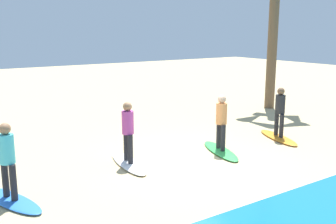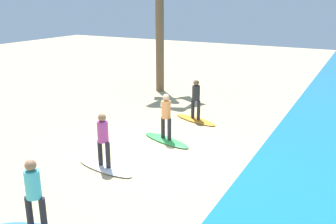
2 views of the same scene
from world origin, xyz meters
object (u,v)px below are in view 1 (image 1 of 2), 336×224
(surfboard_white, at_px, (129,163))
(surfer_white, at_px, (128,128))
(surfer_orange, at_px, (280,108))
(surfer_green, at_px, (221,118))
(surfer_blue, at_px, (7,156))
(surfboard_green, at_px, (220,151))
(surfboard_blue, at_px, (11,200))
(surfboard_orange, at_px, (278,137))

(surfboard_white, relative_size, surfer_white, 1.28)
(surfer_orange, height_order, surfer_white, same)
(surfer_green, bearing_deg, surfer_blue, 1.38)
(surfer_green, relative_size, surfer_blue, 1.00)
(surfer_green, xyz_separation_m, surfer_blue, (6.01, 0.15, 0.00))
(surfboard_green, relative_size, surfboard_white, 1.00)
(surfboard_blue, distance_m, surfer_blue, 0.99)
(surfboard_white, relative_size, surfer_blue, 1.28)
(surfboard_orange, xyz_separation_m, surfboard_white, (5.40, -0.51, 0.00))
(surfer_orange, xyz_separation_m, surfboard_blue, (8.60, 0.18, -0.99))
(surfboard_blue, bearing_deg, surfer_orange, 73.80)
(surfboard_blue, bearing_deg, surfboard_white, 84.73)
(surfer_green, distance_m, surfboard_blue, 6.10)
(surfboard_orange, distance_m, surfer_white, 5.51)
(surfer_white, relative_size, surfboard_blue, 0.78)
(surfer_white, relative_size, surfer_blue, 1.00)
(surfer_orange, relative_size, surfer_white, 1.00)
(surfboard_orange, relative_size, surfboard_green, 1.00)
(surfboard_orange, distance_m, surfboard_white, 5.42)
(surfer_orange, bearing_deg, surfboard_blue, 1.20)
(surfboard_blue, relative_size, surfer_blue, 1.28)
(surfer_orange, distance_m, surfboard_green, 2.77)
(surfboard_green, bearing_deg, surfer_orange, 107.84)
(surfboard_orange, bearing_deg, surfer_green, -70.76)
(surfboard_green, relative_size, surfboard_blue, 1.00)
(surfboard_orange, relative_size, surfer_white, 1.28)
(surfboard_orange, height_order, surfer_green, surfer_green)
(surfer_orange, distance_m, surfboard_blue, 8.66)
(surfboard_orange, bearing_deg, surfer_white, -76.91)
(surfboard_green, bearing_deg, surfboard_orange, 107.84)
(surfer_orange, relative_size, surfboard_white, 0.78)
(surfer_green, relative_size, surfboard_blue, 0.78)
(surfboard_orange, relative_size, surfer_orange, 1.28)
(surfer_green, xyz_separation_m, surfboard_blue, (6.01, 0.15, -0.99))
(surfer_blue, bearing_deg, surfboard_blue, -90.00)
(surfboard_green, xyz_separation_m, surfboard_blue, (6.01, 0.15, 0.00))
(surfboard_orange, distance_m, surfer_orange, 0.99)
(surfboard_orange, relative_size, surfer_blue, 1.28)
(surfboard_white, bearing_deg, surfer_white, 0.00)
(surfboard_blue, height_order, surfer_blue, surfer_blue)
(surfer_white, height_order, surfer_blue, same)
(surfboard_white, height_order, surfer_white, surfer_white)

